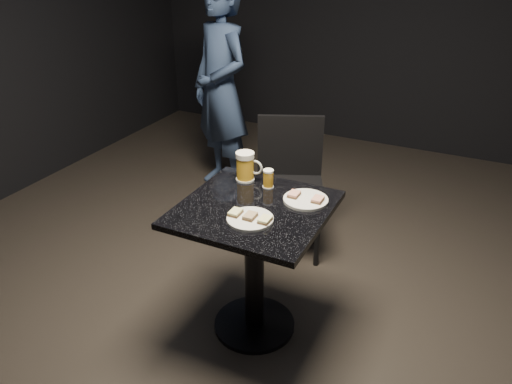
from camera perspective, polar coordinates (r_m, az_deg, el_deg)
floor at (r=2.84m, az=-0.18°, el=-15.01°), size 6.00×6.00×0.00m
plate_large at (r=2.29m, az=-0.67°, el=-3.12°), size 0.22×0.22×0.01m
plate_small at (r=2.46m, az=5.69°, el=-0.88°), size 0.22×0.22×0.01m
patron at (r=4.01m, az=-4.03°, el=11.58°), size 0.72×0.63×1.67m
table at (r=2.53m, az=-0.20°, el=-6.48°), size 0.70×0.70×0.75m
beer_mug at (r=2.63m, az=-1.18°, el=2.95°), size 0.14×0.10×0.16m
beer_tumbler at (r=2.57m, az=1.41°, el=1.54°), size 0.06×0.06×0.10m
chair at (r=3.27m, az=3.85°, el=1.65°), size 0.56×0.56×0.88m
canapes_on_plate_large at (r=2.28m, az=-0.68°, el=-2.77°), size 0.20×0.07×0.02m
canapes_on_plate_small at (r=2.46m, az=5.71°, el=-0.55°), size 0.17×0.07×0.02m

